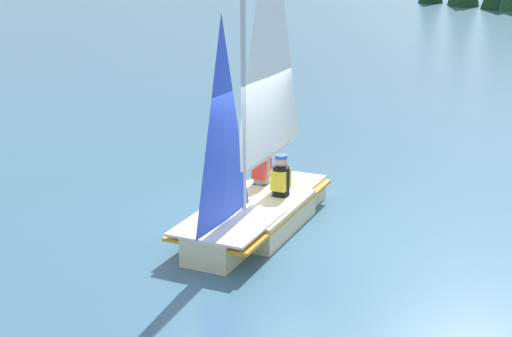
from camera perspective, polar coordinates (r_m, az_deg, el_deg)
ground_plane at (r=12.14m, az=0.00°, el=-4.72°), size 260.00×260.00×0.00m
sailboat_main at (r=11.90m, az=0.10°, el=-0.91°), size 3.55×3.72×5.61m
sailor_helm at (r=12.30m, az=2.01°, el=-1.31°), size 0.42×0.43×1.16m
sailor_crew at (r=12.93m, az=0.46°, el=-0.38°), size 0.42×0.43×1.16m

